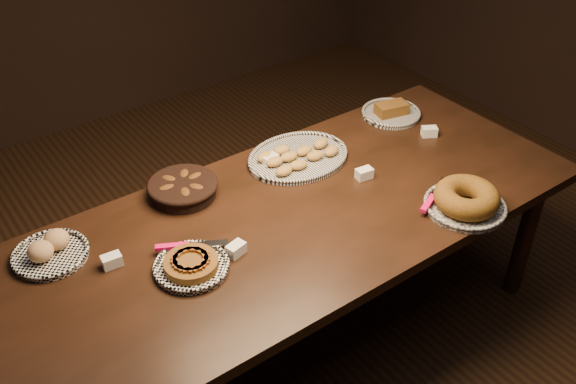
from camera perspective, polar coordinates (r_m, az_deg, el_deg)
ground at (r=3.06m, az=0.64°, el=-12.93°), size 5.00×5.00×0.00m
buffet_table at (r=2.59m, az=0.74°, el=-3.06°), size 2.40×1.00×0.75m
apple_tart_plate at (r=2.30m, az=-8.61°, el=-6.41°), size 0.31×0.29×0.05m
madeleine_platter at (r=2.84m, az=0.87°, el=3.16°), size 0.47×0.38×0.05m
bundt_cake_plate at (r=2.63m, az=15.53°, el=-0.70°), size 0.35×0.34×0.10m
croissant_basket at (r=2.64m, az=-9.32°, el=0.42°), size 0.33×0.33×0.07m
bread_roll_plate at (r=2.47m, az=-20.42°, el=-4.93°), size 0.28×0.28×0.09m
loaf_plate at (r=3.22m, az=9.16°, el=7.03°), size 0.29×0.29×0.07m
tent_cards at (r=2.62m, az=0.41°, el=0.21°), size 1.65×0.47×0.04m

